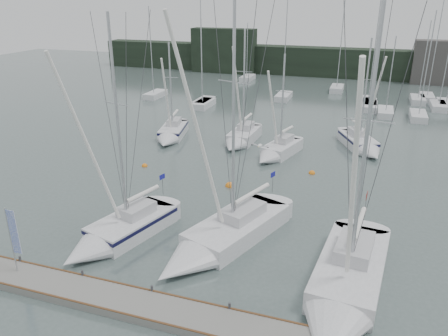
# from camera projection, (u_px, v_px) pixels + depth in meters

# --- Properties ---
(ground) EXTENTS (160.00, 160.00, 0.00)m
(ground) POSITION_uv_depth(u_px,v_px,m) (218.00, 261.00, 24.50)
(ground) COLOR #4C5D5A
(ground) RESTS_ON ground
(dock) EXTENTS (24.00, 2.00, 0.40)m
(dock) POSITION_uv_depth(u_px,v_px,m) (182.00, 316.00, 20.03)
(dock) COLOR slate
(dock) RESTS_ON ground
(far_treeline) EXTENTS (90.00, 4.00, 5.00)m
(far_treeline) POSITION_uv_depth(u_px,v_px,m) (333.00, 62.00, 78.09)
(far_treeline) COLOR black
(far_treeline) RESTS_ON ground
(far_building_left) EXTENTS (12.00, 3.00, 8.00)m
(far_building_left) POSITION_uv_depth(u_px,v_px,m) (224.00, 51.00, 81.73)
(far_building_left) COLOR black
(far_building_left) RESTS_ON ground
(far_building_right) EXTENTS (10.00, 3.00, 7.00)m
(far_building_right) POSITION_uv_depth(u_px,v_px,m) (446.00, 63.00, 70.60)
(far_building_right) COLOR #454240
(far_building_right) RESTS_ON ground
(mast_forest) EXTENTS (51.58, 26.76, 14.79)m
(mast_forest) POSITION_uv_depth(u_px,v_px,m) (369.00, 101.00, 58.79)
(mast_forest) COLOR silver
(mast_forest) RESTS_ON ground
(sailboat_near_left) EXTENTS (4.76, 8.33, 14.03)m
(sailboat_near_left) POSITION_uv_depth(u_px,v_px,m) (114.00, 235.00, 26.04)
(sailboat_near_left) COLOR silver
(sailboat_near_left) RESTS_ON ground
(sailboat_near_center) EXTENTS (6.42, 10.73, 16.28)m
(sailboat_near_center) POSITION_uv_depth(u_px,v_px,m) (214.00, 243.00, 25.25)
(sailboat_near_center) COLOR silver
(sailboat_near_center) RESTS_ON ground
(sailboat_near_right) EXTENTS (4.17, 11.16, 14.81)m
(sailboat_near_right) POSITION_uv_depth(u_px,v_px,m) (343.00, 295.00, 20.80)
(sailboat_near_right) COLOR silver
(sailboat_near_right) RESTS_ON ground
(sailboat_mid_a) EXTENTS (3.70, 7.44, 10.31)m
(sailboat_mid_a) POSITION_uv_depth(u_px,v_px,m) (171.00, 134.00, 44.74)
(sailboat_mid_a) COLOR silver
(sailboat_mid_a) RESTS_ON ground
(sailboat_mid_b) EXTENTS (2.56, 7.04, 11.71)m
(sailboat_mid_b) POSITION_uv_depth(u_px,v_px,m) (240.00, 139.00, 43.21)
(sailboat_mid_b) COLOR silver
(sailboat_mid_b) RESTS_ON ground
(sailboat_mid_c) EXTENTS (3.74, 6.65, 9.85)m
(sailboat_mid_c) POSITION_uv_depth(u_px,v_px,m) (276.00, 152.00, 39.73)
(sailboat_mid_c) COLOR silver
(sailboat_mid_c) RESTS_ON ground
(sailboat_mid_d) EXTENTS (5.02, 7.31, 11.06)m
(sailboat_mid_d) POSITION_uv_depth(u_px,v_px,m) (363.00, 145.00, 41.48)
(sailboat_mid_d) COLOR silver
(sailboat_mid_d) RESTS_ON ground
(buoy_a) EXTENTS (0.68, 0.68, 0.68)m
(buoy_a) POSITION_uv_depth(u_px,v_px,m) (230.00, 186.00, 33.97)
(buoy_a) COLOR orange
(buoy_a) RESTS_ON ground
(buoy_b) EXTENTS (0.54, 0.54, 0.54)m
(buoy_b) POSITION_uv_depth(u_px,v_px,m) (312.00, 173.00, 36.38)
(buoy_b) COLOR orange
(buoy_b) RESTS_ON ground
(buoy_c) EXTENTS (0.50, 0.50, 0.50)m
(buoy_c) POSITION_uv_depth(u_px,v_px,m) (145.00, 166.00, 37.89)
(buoy_c) COLOR orange
(buoy_c) RESTS_ON ground
(dock_banner) EXTENTS (0.56, 0.07, 3.70)m
(dock_banner) POSITION_uv_depth(u_px,v_px,m) (13.00, 235.00, 22.06)
(dock_banner) COLOR #ACAFB4
(dock_banner) RESTS_ON dock
(seagull) EXTENTS (0.97, 0.45, 0.19)m
(seagull) POSITION_uv_depth(u_px,v_px,m) (260.00, 146.00, 24.14)
(seagull) COLOR white
(seagull) RESTS_ON ground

